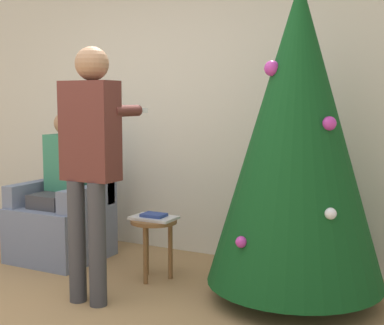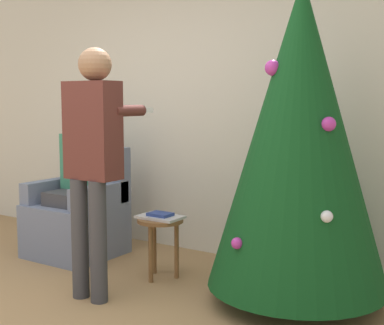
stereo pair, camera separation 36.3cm
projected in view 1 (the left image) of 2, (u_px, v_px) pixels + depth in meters
The scene contains 8 objects.
wall_back at pixel (183, 106), 4.88m from camera, with size 8.00×0.06×2.70m.
christmas_tree at pixel (297, 134), 3.65m from camera, with size 1.22×1.22×2.21m.
armchair at pixel (64, 220), 4.75m from camera, with size 0.72×0.71×0.97m.
person_seated at pixel (61, 178), 4.68m from camera, with size 0.36×0.46×1.30m.
person_standing at pixel (90, 151), 3.63m from camera, with size 0.41×0.57×1.76m.
side_stool at pixel (154, 230), 4.16m from camera, with size 0.36×0.36×0.48m.
laptop at pixel (154, 218), 4.15m from camera, with size 0.34×0.23×0.02m.
book at pixel (154, 215), 4.15m from camera, with size 0.18×0.13×0.02m.
Camera 1 is at (2.33, -2.09, 1.40)m, focal length 50.00 mm.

